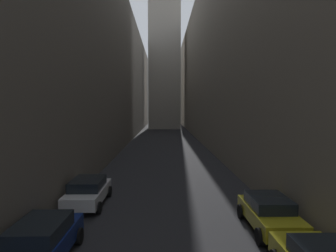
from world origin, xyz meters
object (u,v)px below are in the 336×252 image
at_px(parked_car_right_third, 269,212).
at_px(parked_car_left_second, 40,243).
at_px(parked_car_left_third, 88,191).
at_px(clock_tower, 164,4).

bearing_deg(parked_car_right_third, parked_car_left_second, 107.64).
distance_m(parked_car_left_second, parked_car_right_third, 9.23).
distance_m(parked_car_left_third, parked_car_right_third, 9.48).
distance_m(clock_tower, parked_car_left_third, 69.04).
relative_size(parked_car_left_third, parked_car_right_third, 1.05).
height_order(clock_tower, parked_car_left_third, clock_tower).
bearing_deg(clock_tower, parked_car_left_third, -94.10).
bearing_deg(parked_car_left_second, clock_tower, -3.72).
bearing_deg(clock_tower, parked_car_left_second, -93.72).
distance_m(clock_tower, parked_car_right_third, 72.18).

